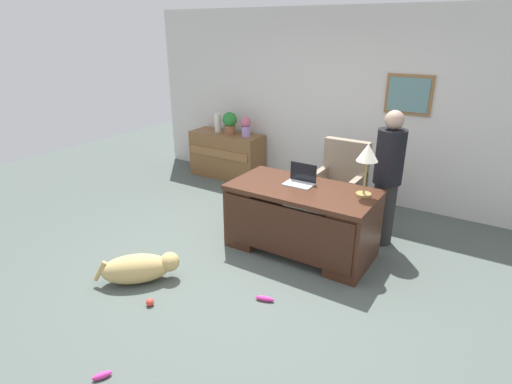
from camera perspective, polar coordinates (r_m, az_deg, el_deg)
ground_plane at (r=4.51m, az=-0.16°, el=-10.54°), size 12.00×12.00×0.00m
back_wall at (r=6.26m, az=13.06°, el=11.45°), size 7.00×0.16×2.70m
desk at (r=4.68m, az=6.12°, el=-3.62°), size 1.62×0.83×0.78m
credenza at (r=7.10m, az=-4.04°, el=5.11°), size 1.26×0.50×0.77m
armchair at (r=5.51m, az=11.52°, el=0.78°), size 0.60×0.59×1.07m
person_standing at (r=4.94m, az=17.66°, el=1.84°), size 0.32×0.32×1.59m
dog_lying at (r=4.40m, az=-15.79°, el=-10.06°), size 0.70×0.69×0.30m
laptop at (r=4.66m, az=6.20°, el=1.79°), size 0.32×0.22×0.23m
desk_lamp at (r=4.33m, az=15.13°, el=4.85°), size 0.22×0.22×0.56m
vase_with_flowers at (r=6.74m, az=-1.42°, el=9.14°), size 0.17×0.17×0.32m
vase_empty at (r=7.07m, az=-5.31°, el=9.52°), size 0.11×0.11×0.32m
potted_plant at (r=6.92m, az=-3.65°, el=9.63°), size 0.24×0.24×0.36m
dog_toy_ball at (r=4.09m, az=-14.43°, el=-14.51°), size 0.07×0.07×0.07m
dog_toy_bone at (r=3.52m, az=-20.49°, el=-22.64°), size 0.11×0.15×0.05m
dog_toy_plush at (r=4.04m, az=1.24°, el=-14.51°), size 0.19×0.10×0.05m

